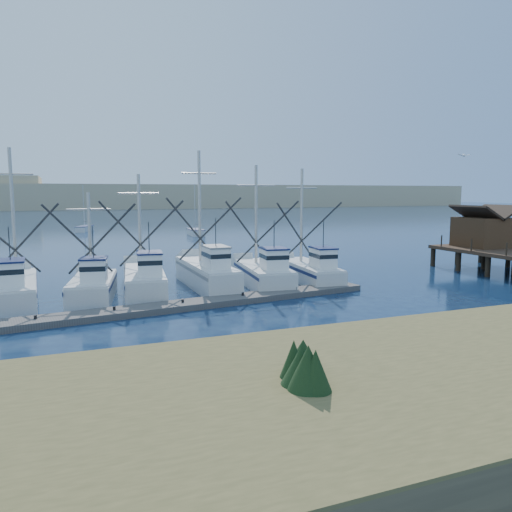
% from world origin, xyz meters
% --- Properties ---
extents(ground, '(500.00, 500.00, 0.00)m').
position_xyz_m(ground, '(0.00, 0.00, 0.00)').
color(ground, '#0D1C3A').
rests_on(ground, ground).
extents(shore_bank, '(40.00, 10.00, 1.60)m').
position_xyz_m(shore_bank, '(-8.00, -10.00, 0.80)').
color(shore_bank, '#4C422D').
rests_on(shore_bank, ground).
extents(floating_dock, '(27.59, 5.42, 0.37)m').
position_xyz_m(floating_dock, '(-7.99, 6.63, 0.18)').
color(floating_dock, '#56514D').
rests_on(floating_dock, ground).
extents(dune_ridge, '(360.00, 60.00, 10.00)m').
position_xyz_m(dune_ridge, '(0.00, 210.00, 5.00)').
color(dune_ridge, tan).
rests_on(dune_ridge, ground).
extents(trawler_fleet, '(27.18, 9.50, 9.82)m').
position_xyz_m(trawler_fleet, '(-7.48, 11.74, 0.94)').
color(trawler_fleet, silver).
rests_on(trawler_fleet, ground).
extents(sailboat_near, '(2.25, 5.62, 8.10)m').
position_xyz_m(sailboat_near, '(6.59, 55.52, 0.49)').
color(sailboat_near, silver).
rests_on(sailboat_near, ground).
extents(sailboat_far, '(3.35, 5.46, 8.10)m').
position_xyz_m(sailboat_far, '(-9.48, 70.11, 0.50)').
color(sailboat_far, silver).
rests_on(sailboat_far, ground).
extents(flying_gull, '(1.07, 0.19, 0.19)m').
position_xyz_m(flying_gull, '(12.18, 5.14, 9.30)').
color(flying_gull, white).
rests_on(flying_gull, ground).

